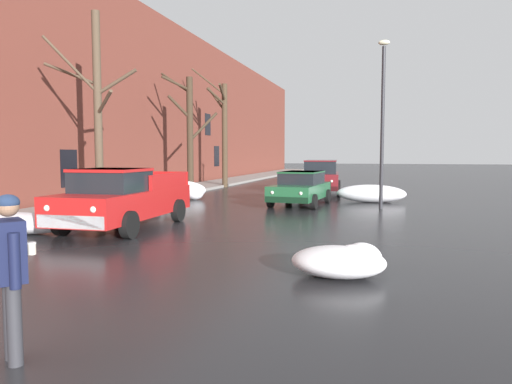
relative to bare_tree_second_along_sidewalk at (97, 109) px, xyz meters
name	(u,v)px	position (x,y,z in m)	size (l,w,h in m)	color
left_sidewalk_slab	(151,195)	(-1.40, 6.56, -3.71)	(2.80, 80.00, 0.15)	gray
brick_townhouse_facade	(115,94)	(-3.30, 6.57, 1.42)	(0.63, 80.00, 10.41)	brown
snow_bank_near_corner_left	(183,190)	(0.79, 5.62, -3.36)	(2.63, 0.98, 0.89)	white
snow_bank_along_left_kerb	(372,194)	(9.52, 6.51, -3.40)	(3.03, 1.06, 0.79)	white
snow_bank_mid_block_left	(17,223)	(0.47, -4.58, -3.50)	(3.18, 1.19, 0.58)	white
snow_bank_near_corner_right	(344,261)	(9.45, -6.83, -3.51)	(1.66, 1.27, 0.59)	white
snow_bank_along_right_kerb	(148,199)	(0.73, 2.31, -3.46)	(1.74, 1.35, 0.73)	white
bare_tree_second_along_sidewalk	(97,109)	(0.00, 0.00, 0.00)	(3.65, 1.52, 7.24)	#4C3D2D
bare_tree_mid_block	(189,131)	(-0.03, 8.40, -0.40)	(3.12, 2.57, 6.62)	#382B1E
bare_tree_far_down_block	(224,129)	(-0.04, 13.89, -0.08)	(2.22, 2.72, 7.48)	#423323
pickup_truck_red_approaching_near_lane	(123,198)	(2.81, -3.06, -2.90)	(2.30, 5.37, 1.76)	red
sedan_green_parked_kerbside_close	(301,187)	(6.65, 4.57, -3.03)	(2.21, 4.35, 1.42)	#1E5633
suv_maroon_parked_kerbside_mid	(321,176)	(6.71, 10.29, -2.79)	(2.40, 4.63, 1.82)	maroon
pedestrian_with_coffee	(10,264)	(6.45, -11.29, -2.75)	(0.58, 0.48, 1.76)	#2D2D33
street_lamp_post	(383,116)	(9.92, 4.11, -0.16)	(0.44, 0.24, 6.52)	#28282D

